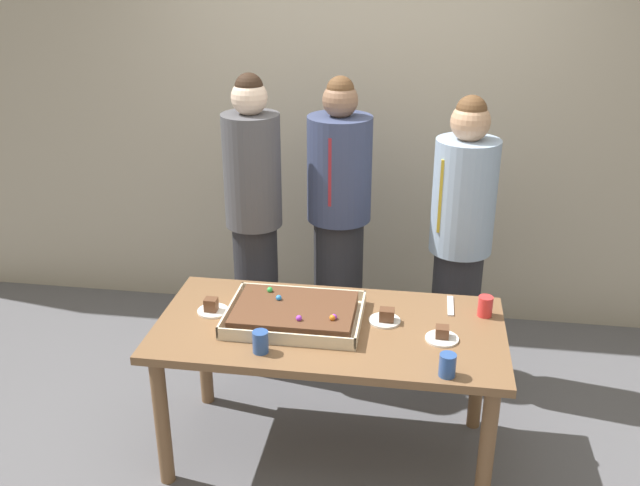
# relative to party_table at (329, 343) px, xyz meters

# --- Properties ---
(ground_plane) EXTENTS (12.00, 12.00, 0.00)m
(ground_plane) POSITION_rel_party_table_xyz_m (0.00, 0.00, -0.63)
(ground_plane) COLOR #5B5B60
(interior_back_panel) EXTENTS (8.00, 0.12, 3.00)m
(interior_back_panel) POSITION_rel_party_table_xyz_m (0.00, 1.60, 0.87)
(interior_back_panel) COLOR #B2A893
(interior_back_panel) RESTS_ON ground_plane
(party_table) EXTENTS (1.62, 0.81, 0.73)m
(party_table) POSITION_rel_party_table_xyz_m (0.00, 0.00, 0.00)
(party_table) COLOR brown
(party_table) RESTS_ON ground_plane
(sheet_cake) EXTENTS (0.63, 0.47, 0.10)m
(sheet_cake) POSITION_rel_party_table_xyz_m (-0.17, 0.02, 0.13)
(sheet_cake) COLOR beige
(sheet_cake) RESTS_ON party_table
(plated_slice_near_left) EXTENTS (0.15, 0.15, 0.07)m
(plated_slice_near_left) POSITION_rel_party_table_xyz_m (0.26, 0.07, 0.12)
(plated_slice_near_left) COLOR white
(plated_slice_near_left) RESTS_ON party_table
(plated_slice_near_right) EXTENTS (0.15, 0.15, 0.06)m
(plated_slice_near_right) POSITION_rel_party_table_xyz_m (0.52, -0.05, 0.11)
(plated_slice_near_right) COLOR white
(plated_slice_near_right) RESTS_ON party_table
(plated_slice_far_left) EXTENTS (0.15, 0.15, 0.07)m
(plated_slice_far_left) POSITION_rel_party_table_xyz_m (-0.58, 0.04, 0.12)
(plated_slice_far_left) COLOR white
(plated_slice_far_left) RESTS_ON party_table
(drink_cup_nearest) EXTENTS (0.07, 0.07, 0.10)m
(drink_cup_nearest) POSITION_rel_party_table_xyz_m (-0.26, -0.27, 0.14)
(drink_cup_nearest) COLOR #2D5199
(drink_cup_nearest) RESTS_ON party_table
(drink_cup_middle) EXTENTS (0.07, 0.07, 0.10)m
(drink_cup_middle) POSITION_rel_party_table_xyz_m (0.54, -0.34, 0.14)
(drink_cup_middle) COLOR #2D5199
(drink_cup_middle) RESTS_ON party_table
(drink_cup_far_end) EXTENTS (0.07, 0.07, 0.10)m
(drink_cup_far_end) POSITION_rel_party_table_xyz_m (0.72, 0.21, 0.14)
(drink_cup_far_end) COLOR red
(drink_cup_far_end) RESTS_ON party_table
(cake_server_utensil) EXTENTS (0.03, 0.20, 0.01)m
(cake_server_utensil) POSITION_rel_party_table_xyz_m (0.56, 0.27, 0.10)
(cake_server_utensil) COLOR silver
(cake_server_utensil) RESTS_ON party_table
(person_serving_front) EXTENTS (0.36, 0.36, 1.72)m
(person_serving_front) POSITION_rel_party_table_xyz_m (-0.07, 0.91, 0.25)
(person_serving_front) COLOR #28282D
(person_serving_front) RESTS_ON ground_plane
(person_green_shirt_behind) EXTENTS (0.34, 0.34, 1.67)m
(person_green_shirt_behind) POSITION_rel_party_table_xyz_m (0.61, 0.78, 0.23)
(person_green_shirt_behind) COLOR #28282D
(person_green_shirt_behind) RESTS_ON ground_plane
(person_striped_tie_right) EXTENTS (0.32, 0.32, 1.76)m
(person_striped_tie_right) POSITION_rel_party_table_xyz_m (-0.53, 0.73, 0.29)
(person_striped_tie_right) COLOR #28282D
(person_striped_tie_right) RESTS_ON ground_plane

